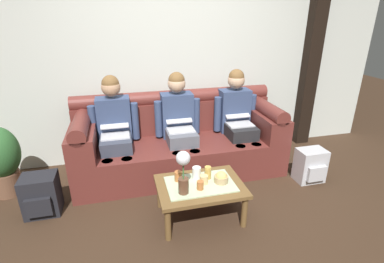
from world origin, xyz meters
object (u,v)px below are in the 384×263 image
(person_middle, at_px, (179,120))
(coffee_table, at_px, (200,189))
(backpack_left, at_px, (41,195))
(couch, at_px, (179,142))
(snack_bowl, at_px, (221,178))
(cup_near_left, at_px, (197,173))
(person_left, at_px, (115,126))
(cup_far_right, at_px, (204,179))
(cup_near_right, at_px, (178,176))
(potted_plant, at_px, (1,158))
(person_right, at_px, (237,115))
(cup_far_left, at_px, (208,173))
(backpack_right, at_px, (310,166))
(cup_far_center, at_px, (200,185))
(flower_vase, at_px, (183,169))

(person_middle, bearing_deg, coffee_table, -90.00)
(backpack_left, bearing_deg, coffee_table, -15.89)
(couch, height_order, snack_bowl, couch)
(cup_near_left, height_order, backpack_left, cup_near_left)
(couch, height_order, person_middle, person_middle)
(backpack_left, bearing_deg, person_left, 35.98)
(snack_bowl, relative_size, cup_far_right, 1.62)
(cup_near_right, height_order, potted_plant, potted_plant)
(couch, height_order, coffee_table, couch)
(person_middle, height_order, cup_near_left, person_middle)
(person_right, xyz_separation_m, cup_far_left, (-0.65, -0.89, -0.23))
(cup_near_left, bearing_deg, backpack_right, 8.31)
(couch, relative_size, cup_far_right, 30.13)
(snack_bowl, xyz_separation_m, backpack_right, (1.23, 0.34, -0.22))
(cup_near_left, bearing_deg, potted_plant, 157.88)
(cup_near_left, relative_size, potted_plant, 0.15)
(cup_near_left, relative_size, cup_near_right, 1.20)
(person_left, distance_m, cup_near_left, 1.16)
(snack_bowl, distance_m, cup_near_right, 0.41)
(cup_far_left, distance_m, cup_far_right, 0.10)
(cup_near_left, xyz_separation_m, cup_near_right, (-0.18, -0.00, -0.01))
(cup_far_center, distance_m, backpack_left, 1.57)
(flower_vase, xyz_separation_m, potted_plant, (-1.76, 1.00, -0.18))
(cup_far_right, bearing_deg, person_middle, 92.08)
(cup_far_center, relative_size, cup_far_right, 0.98)
(couch, relative_size, backpack_right, 6.27)
(person_left, xyz_separation_m, backpack_left, (-0.75, -0.54, -0.46))
(cup_far_center, height_order, cup_far_left, cup_far_left)
(cup_far_left, distance_m, backpack_left, 1.64)
(cup_near_right, height_order, backpack_right, cup_near_right)
(couch, distance_m, cup_far_left, 0.90)
(backpack_right, relative_size, potted_plant, 0.51)
(cup_near_right, distance_m, cup_far_left, 0.29)
(person_left, distance_m, person_middle, 0.75)
(coffee_table, bearing_deg, cup_far_center, -106.47)
(person_left, height_order, person_right, same)
(person_left, xyz_separation_m, snack_bowl, (0.95, -0.99, -0.25))
(couch, distance_m, cup_far_center, 1.06)
(flower_vase, distance_m, cup_far_right, 0.31)
(person_middle, height_order, backpack_left, person_middle)
(flower_vase, distance_m, cup_near_left, 0.33)
(cup_near_left, distance_m, cup_far_left, 0.11)
(person_right, height_order, cup_far_left, person_right)
(couch, height_order, flower_vase, couch)
(couch, xyz_separation_m, person_left, (-0.75, -0.00, 0.29))
(person_right, distance_m, backpack_left, 2.35)
(flower_vase, xyz_separation_m, cup_far_right, (0.22, 0.11, -0.20))
(couch, bearing_deg, cup_far_center, -91.38)
(couch, bearing_deg, snack_bowl, -78.62)
(person_middle, height_order, cup_far_left, person_middle)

